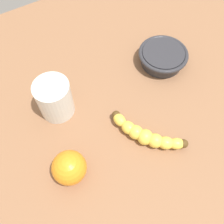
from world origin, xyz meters
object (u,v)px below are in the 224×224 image
object	(u,v)px
ceramic_bowl	(163,57)
banana	(146,135)
orange_fruit	(69,168)
smoothie_glass	(55,99)

from	to	relation	value
ceramic_bowl	banana	bearing A→B (deg)	134.70
ceramic_bowl	orange_fruit	size ratio (longest dim) A/B	1.83
banana	smoothie_glass	size ratio (longest dim) A/B	1.67
smoothie_glass	orange_fruit	world-z (taller)	smoothie_glass
banana	smoothie_glass	bearing A→B (deg)	-173.94
banana	orange_fruit	distance (cm)	20.16
smoothie_glass	ceramic_bowl	xyz separation A→B (cm)	(-0.93, -33.55, -2.42)
smoothie_glass	orange_fruit	xyz separation A→B (cm)	(-17.45, 4.64, -1.12)
ceramic_bowl	orange_fruit	xyz separation A→B (cm)	(-16.52, 38.19, 1.30)
smoothie_glass	ceramic_bowl	size ratio (longest dim) A/B	0.73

